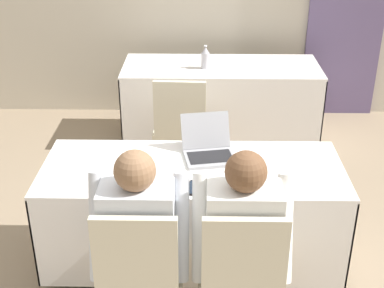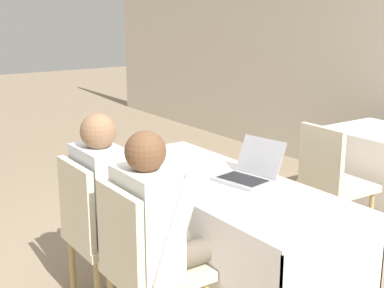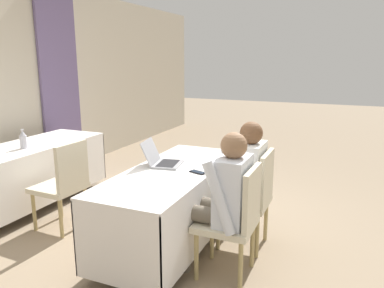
{
  "view_description": "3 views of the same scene",
  "coord_description": "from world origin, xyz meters",
  "px_view_note": "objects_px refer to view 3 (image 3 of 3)",
  "views": [
    {
      "loc": [
        0.05,
        -2.79,
        2.28
      ],
      "look_at": [
        0.0,
        -0.19,
        0.98
      ],
      "focal_mm": 50.0,
      "sensor_mm": 36.0,
      "label": 1
    },
    {
      "loc": [
        2.37,
        -1.84,
        1.72
      ],
      "look_at": [
        0.0,
        -0.19,
        0.98
      ],
      "focal_mm": 50.0,
      "sensor_mm": 36.0,
      "label": 2
    },
    {
      "loc": [
        -2.85,
        -1.41,
        1.69
      ],
      "look_at": [
        0.0,
        -0.19,
        0.98
      ],
      "focal_mm": 35.0,
      "sensor_mm": 36.0,
      "label": 3
    }
  ],
  "objects_px": {
    "chair_far_spare": "(64,182)",
    "person_checkered_shirt": "(223,196)",
    "chair_near_left": "(235,217)",
    "chair_near_right": "(252,195)",
    "person_white_shirt": "(241,177)",
    "cell_phone": "(198,172)",
    "water_bottle": "(23,140)",
    "laptop": "(163,160)"
  },
  "relations": [
    {
      "from": "laptop",
      "to": "cell_phone",
      "type": "distance_m",
      "value": 0.4
    },
    {
      "from": "chair_near_left",
      "to": "person_white_shirt",
      "type": "relative_size",
      "value": 0.78
    },
    {
      "from": "laptop",
      "to": "chair_near_left",
      "type": "bearing_deg",
      "value": -124.24
    },
    {
      "from": "person_checkered_shirt",
      "to": "chair_near_right",
      "type": "bearing_deg",
      "value": 168.68
    },
    {
      "from": "cell_phone",
      "to": "laptop",
      "type": "bearing_deg",
      "value": 94.58
    },
    {
      "from": "cell_phone",
      "to": "chair_far_spare",
      "type": "distance_m",
      "value": 1.41
    },
    {
      "from": "water_bottle",
      "to": "person_white_shirt",
      "type": "height_order",
      "value": "person_white_shirt"
    },
    {
      "from": "person_white_shirt",
      "to": "water_bottle",
      "type": "bearing_deg",
      "value": -85.9
    },
    {
      "from": "chair_far_spare",
      "to": "water_bottle",
      "type": "bearing_deg",
      "value": -103.04
    },
    {
      "from": "laptop",
      "to": "chair_near_left",
      "type": "relative_size",
      "value": 0.43
    },
    {
      "from": "cell_phone",
      "to": "person_white_shirt",
      "type": "xyz_separation_m",
      "value": [
        0.26,
        -0.32,
        -0.08
      ]
    },
    {
      "from": "laptop",
      "to": "water_bottle",
      "type": "height_order",
      "value": "laptop"
    },
    {
      "from": "person_white_shirt",
      "to": "chair_near_right",
      "type": "bearing_deg",
      "value": 90.0
    },
    {
      "from": "laptop",
      "to": "chair_far_spare",
      "type": "height_order",
      "value": "laptop"
    },
    {
      "from": "cell_phone",
      "to": "chair_far_spare",
      "type": "height_order",
      "value": "chair_far_spare"
    },
    {
      "from": "cell_phone",
      "to": "chair_near_right",
      "type": "relative_size",
      "value": 0.18
    },
    {
      "from": "water_bottle",
      "to": "chair_far_spare",
      "type": "height_order",
      "value": "water_bottle"
    },
    {
      "from": "chair_near_right",
      "to": "chair_far_spare",
      "type": "bearing_deg",
      "value": -78.46
    },
    {
      "from": "chair_near_right",
      "to": "person_checkered_shirt",
      "type": "relative_size",
      "value": 0.78
    },
    {
      "from": "chair_near_left",
      "to": "chair_far_spare",
      "type": "xyz_separation_m",
      "value": [
        0.15,
        1.8,
        0.0
      ]
    },
    {
      "from": "laptop",
      "to": "chair_near_right",
      "type": "height_order",
      "value": "laptop"
    },
    {
      "from": "cell_phone",
      "to": "chair_near_left",
      "type": "height_order",
      "value": "chair_near_left"
    },
    {
      "from": "chair_far_spare",
      "to": "person_checkered_shirt",
      "type": "xyz_separation_m",
      "value": [
        -0.15,
        -1.7,
        0.16
      ]
    },
    {
      "from": "water_bottle",
      "to": "chair_near_left",
      "type": "height_order",
      "value": "water_bottle"
    },
    {
      "from": "cell_phone",
      "to": "chair_far_spare",
      "type": "bearing_deg",
      "value": 113.43
    },
    {
      "from": "chair_far_spare",
      "to": "person_checkered_shirt",
      "type": "bearing_deg",
      "value": 87.55
    },
    {
      "from": "laptop",
      "to": "chair_near_right",
      "type": "xyz_separation_m",
      "value": [
        0.16,
        -0.81,
        -0.28
      ]
    },
    {
      "from": "person_checkered_shirt",
      "to": "chair_far_spare",
      "type": "bearing_deg",
      "value": -94.91
    },
    {
      "from": "chair_far_spare",
      "to": "person_white_shirt",
      "type": "bearing_deg",
      "value": 104.67
    },
    {
      "from": "chair_far_spare",
      "to": "person_white_shirt",
      "type": "xyz_separation_m",
      "value": [
        0.37,
        -1.7,
        0.16
      ]
    },
    {
      "from": "water_bottle",
      "to": "person_checkered_shirt",
      "type": "distance_m",
      "value": 2.44
    },
    {
      "from": "cell_phone",
      "to": "chair_near_left",
      "type": "xyz_separation_m",
      "value": [
        -0.26,
        -0.42,
        -0.24
      ]
    },
    {
      "from": "water_bottle",
      "to": "person_checkered_shirt",
      "type": "height_order",
      "value": "person_checkered_shirt"
    },
    {
      "from": "chair_near_left",
      "to": "person_white_shirt",
      "type": "distance_m",
      "value": 0.55
    },
    {
      "from": "laptop",
      "to": "cell_phone",
      "type": "relative_size",
      "value": 2.39
    },
    {
      "from": "chair_near_left",
      "to": "chair_near_right",
      "type": "height_order",
      "value": "same"
    },
    {
      "from": "chair_near_left",
      "to": "person_checkered_shirt",
      "type": "height_order",
      "value": "person_checkered_shirt"
    },
    {
      "from": "laptop",
      "to": "chair_near_right",
      "type": "relative_size",
      "value": 0.43
    },
    {
      "from": "chair_near_left",
      "to": "chair_near_right",
      "type": "distance_m",
      "value": 0.51
    },
    {
      "from": "chair_near_left",
      "to": "cell_phone",
      "type": "bearing_deg",
      "value": -121.35
    },
    {
      "from": "cell_phone",
      "to": "chair_near_left",
      "type": "bearing_deg",
      "value": -102.43
    },
    {
      "from": "laptop",
      "to": "water_bottle",
      "type": "distance_m",
      "value": 1.7
    }
  ]
}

